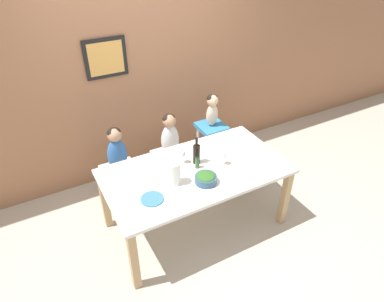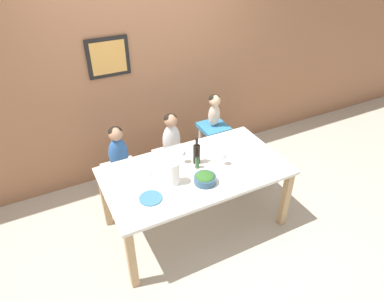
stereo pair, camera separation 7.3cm
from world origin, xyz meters
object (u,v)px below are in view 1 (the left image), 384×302
at_px(chair_far_left, 120,175).
at_px(person_child_left, 116,149).
at_px(paper_towel_roll, 174,173).
at_px(wine_glass_near, 223,155).
at_px(person_child_center, 170,134).
at_px(salad_bowl_large, 206,178).
at_px(dinner_plate_front_left, 152,199).
at_px(dinner_plate_back_left, 143,171).
at_px(person_baby_right, 212,107).
at_px(wine_glass_far, 182,154).
at_px(wine_bottle, 197,153).
at_px(chair_far_center, 171,159).
at_px(chair_right_highchair, 211,136).

bearing_deg(chair_far_left, person_child_left, 90.00).
xyz_separation_m(paper_towel_roll, wine_glass_near, (0.56, 0.04, -0.01)).
relative_size(person_child_center, salad_bowl_large, 2.60).
xyz_separation_m(chair_far_left, dinner_plate_front_left, (0.02, -0.93, 0.37)).
xyz_separation_m(wine_glass_near, dinner_plate_back_left, (-0.75, 0.27, -0.10)).
relative_size(person_baby_right, wine_glass_far, 2.58).
distance_m(paper_towel_roll, dinner_plate_back_left, 0.37).
relative_size(chair_far_left, wine_bottle, 1.52).
distance_m(person_child_left, paper_towel_roll, 0.88).
bearing_deg(wine_bottle, paper_towel_roll, -151.49).
relative_size(chair_far_center, wine_bottle, 1.52).
xyz_separation_m(chair_far_left, person_child_center, (0.64, 0.00, 0.36)).
xyz_separation_m(paper_towel_roll, dinner_plate_front_left, (-0.27, -0.11, -0.11)).
distance_m(chair_far_left, dinner_plate_back_left, 0.64).
height_order(chair_far_center, wine_glass_far, wine_glass_far).
distance_m(chair_far_left, wine_bottle, 1.01).
bearing_deg(salad_bowl_large, chair_far_center, 85.25).
xyz_separation_m(wine_glass_near, dinner_plate_front_left, (-0.83, -0.14, -0.10)).
bearing_deg(salad_bowl_large, wine_glass_far, 97.42).
bearing_deg(wine_glass_near, person_child_center, 105.51).
xyz_separation_m(wine_glass_near, salad_bowl_large, (-0.30, -0.17, -0.06)).
relative_size(chair_right_highchair, wine_bottle, 2.37).
xyz_separation_m(person_baby_right, salad_bowl_large, (-0.64, -0.95, -0.15)).
height_order(paper_towel_roll, wine_glass_far, paper_towel_roll).
relative_size(person_child_center, wine_glass_far, 3.45).
xyz_separation_m(chair_right_highchair, dinner_plate_back_left, (-1.10, -0.52, 0.21)).
bearing_deg(paper_towel_roll, wine_glass_near, 3.65).
height_order(chair_far_center, dinner_plate_front_left, dinner_plate_front_left).
bearing_deg(salad_bowl_large, chair_right_highchair, 55.90).
height_order(chair_right_highchair, person_child_center, person_child_center).
bearing_deg(wine_bottle, wine_glass_far, 152.94).
distance_m(chair_right_highchair, dinner_plate_front_left, 1.51).
distance_m(chair_far_center, dinner_plate_front_left, 1.17).
relative_size(chair_right_highchair, wine_glass_near, 4.42).
distance_m(person_baby_right, dinner_plate_front_left, 1.51).
bearing_deg(person_baby_right, wine_bottle, -131.75).
height_order(chair_right_highchair, wine_glass_far, wine_glass_far).
bearing_deg(dinner_plate_back_left, person_baby_right, 25.29).
bearing_deg(salad_bowl_large, person_child_left, 120.31).
distance_m(wine_bottle, wine_glass_near, 0.27).
distance_m(chair_right_highchair, salad_bowl_large, 1.17).
bearing_deg(dinner_plate_front_left, person_baby_right, 38.30).
xyz_separation_m(wine_bottle, salad_bowl_large, (-0.08, -0.32, -0.06)).
bearing_deg(person_baby_right, person_child_left, -179.98).
height_order(salad_bowl_large, dinner_plate_back_left, salad_bowl_large).
xyz_separation_m(person_child_center, salad_bowl_large, (-0.08, -0.95, 0.05)).
distance_m(person_child_center, dinner_plate_back_left, 0.75).
height_order(person_child_center, dinner_plate_back_left, person_child_center).
distance_m(salad_bowl_large, dinner_plate_front_left, 0.54).
relative_size(salad_bowl_large, dinner_plate_back_left, 1.00).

